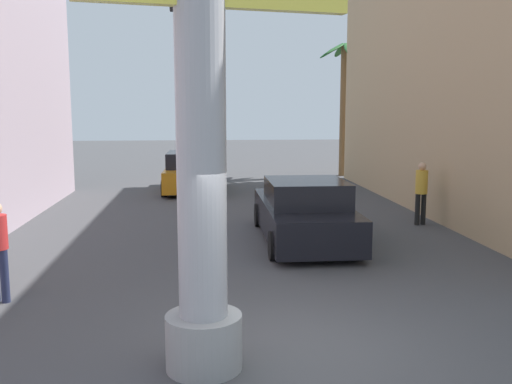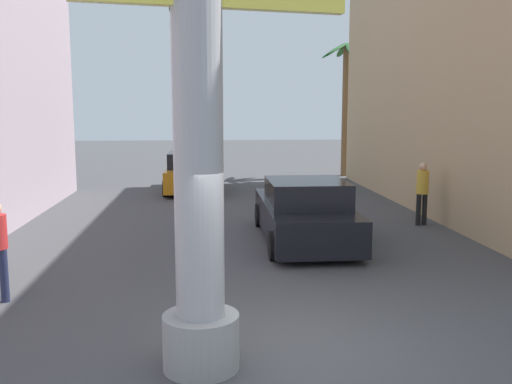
{
  "view_description": "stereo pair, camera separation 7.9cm",
  "coord_description": "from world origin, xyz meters",
  "px_view_note": "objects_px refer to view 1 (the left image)",
  "views": [
    {
      "loc": [
        -1.21,
        -7.19,
        3.26
      ],
      "look_at": [
        0.0,
        5.23,
        1.43
      ],
      "focal_mm": 40.0,
      "sensor_mm": 36.0,
      "label": 1
    },
    {
      "loc": [
        -1.13,
        -7.19,
        3.26
      ],
      "look_at": [
        0.0,
        5.23,
        1.43
      ],
      "focal_mm": 40.0,
      "sensor_mm": 36.0,
      "label": 2
    }
  ],
  "objects_px": {
    "street_lamp": "(458,70)",
    "palm_tree_far_right": "(345,94)",
    "traffic_light_mast": "(33,58)",
    "car_lead": "(304,213)",
    "palm_tree_mid_right": "(420,52)",
    "pedestrian_mid_right": "(421,188)",
    "car_far": "(190,173)"
  },
  "relations": [
    {
      "from": "palm_tree_mid_right",
      "to": "pedestrian_mid_right",
      "type": "xyz_separation_m",
      "value": [
        -1.07,
        -3.25,
        -4.07
      ]
    },
    {
      "from": "traffic_light_mast",
      "to": "pedestrian_mid_right",
      "type": "xyz_separation_m",
      "value": [
        9.17,
        4.41,
        -3.13
      ]
    },
    {
      "from": "car_lead",
      "to": "palm_tree_mid_right",
      "type": "height_order",
      "value": "palm_tree_mid_right"
    },
    {
      "from": "traffic_light_mast",
      "to": "palm_tree_far_right",
      "type": "relative_size",
      "value": 0.93
    },
    {
      "from": "car_far",
      "to": "pedestrian_mid_right",
      "type": "bearing_deg",
      "value": -48.04
    },
    {
      "from": "traffic_light_mast",
      "to": "car_lead",
      "type": "distance_m",
      "value": 7.07
    },
    {
      "from": "traffic_light_mast",
      "to": "palm_tree_mid_right",
      "type": "xyz_separation_m",
      "value": [
        10.24,
        7.66,
        0.94
      ]
    },
    {
      "from": "car_far",
      "to": "pedestrian_mid_right",
      "type": "distance_m",
      "value": 9.9
    },
    {
      "from": "palm_tree_mid_right",
      "to": "pedestrian_mid_right",
      "type": "height_order",
      "value": "palm_tree_mid_right"
    },
    {
      "from": "car_lead",
      "to": "pedestrian_mid_right",
      "type": "xyz_separation_m",
      "value": [
        3.64,
        1.68,
        0.33
      ]
    },
    {
      "from": "street_lamp",
      "to": "traffic_light_mast",
      "type": "height_order",
      "value": "street_lamp"
    },
    {
      "from": "car_far",
      "to": "palm_tree_far_right",
      "type": "distance_m",
      "value": 9.29
    },
    {
      "from": "street_lamp",
      "to": "traffic_light_mast",
      "type": "relative_size",
      "value": 1.18
    },
    {
      "from": "traffic_light_mast",
      "to": "palm_tree_far_right",
      "type": "xyz_separation_m",
      "value": [
        9.96,
        16.38,
        -0.2
      ]
    },
    {
      "from": "car_lead",
      "to": "car_far",
      "type": "bearing_deg",
      "value": 108.2
    },
    {
      "from": "car_lead",
      "to": "palm_tree_far_right",
      "type": "xyz_separation_m",
      "value": [
        4.43,
        13.65,
        3.26
      ]
    },
    {
      "from": "traffic_light_mast",
      "to": "pedestrian_mid_right",
      "type": "height_order",
      "value": "traffic_light_mast"
    },
    {
      "from": "car_lead",
      "to": "palm_tree_far_right",
      "type": "bearing_deg",
      "value": 72.03
    },
    {
      "from": "car_far",
      "to": "palm_tree_mid_right",
      "type": "distance_m",
      "value": 9.74
    },
    {
      "from": "street_lamp",
      "to": "palm_tree_far_right",
      "type": "height_order",
      "value": "street_lamp"
    },
    {
      "from": "street_lamp",
      "to": "pedestrian_mid_right",
      "type": "distance_m",
      "value": 3.4
    },
    {
      "from": "traffic_light_mast",
      "to": "palm_tree_mid_right",
      "type": "bearing_deg",
      "value": 36.82
    },
    {
      "from": "street_lamp",
      "to": "car_lead",
      "type": "height_order",
      "value": "street_lamp"
    },
    {
      "from": "palm_tree_mid_right",
      "to": "street_lamp",
      "type": "bearing_deg",
      "value": -98.91
    },
    {
      "from": "car_far",
      "to": "pedestrian_mid_right",
      "type": "relative_size",
      "value": 2.51
    },
    {
      "from": "car_lead",
      "to": "street_lamp",
      "type": "bearing_deg",
      "value": 8.46
    },
    {
      "from": "street_lamp",
      "to": "traffic_light_mast",
      "type": "xyz_separation_m",
      "value": [
        -9.56,
        -3.33,
        -0.07
      ]
    },
    {
      "from": "traffic_light_mast",
      "to": "palm_tree_far_right",
      "type": "distance_m",
      "value": 19.17
    },
    {
      "from": "car_lead",
      "to": "palm_tree_mid_right",
      "type": "distance_m",
      "value": 8.12
    },
    {
      "from": "traffic_light_mast",
      "to": "car_lead",
      "type": "relative_size",
      "value": 1.15
    },
    {
      "from": "palm_tree_far_right",
      "to": "pedestrian_mid_right",
      "type": "xyz_separation_m",
      "value": [
        -0.78,
        -11.97,
        -2.93
      ]
    },
    {
      "from": "car_lead",
      "to": "palm_tree_mid_right",
      "type": "xyz_separation_m",
      "value": [
        4.71,
        4.93,
        4.4
      ]
    }
  ]
}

